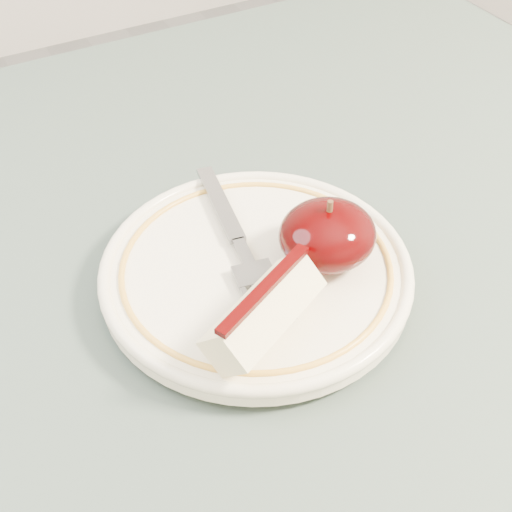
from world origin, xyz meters
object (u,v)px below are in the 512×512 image
plate (256,271)px  fork (239,242)px  table (286,416)px  apple_half (327,235)px

plate → fork: size_ratio=1.27×
plate → fork: (-0.00, 0.02, 0.01)m
table → fork: size_ratio=5.32×
fork → table: bearing=-172.6°
apple_half → fork: (-0.05, 0.04, -0.02)m
table → plate: bearing=85.2°
table → plate: plate is taller
plate → apple_half: apple_half is taller
table → apple_half: apple_half is taller
table → apple_half: (0.05, 0.04, 0.13)m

